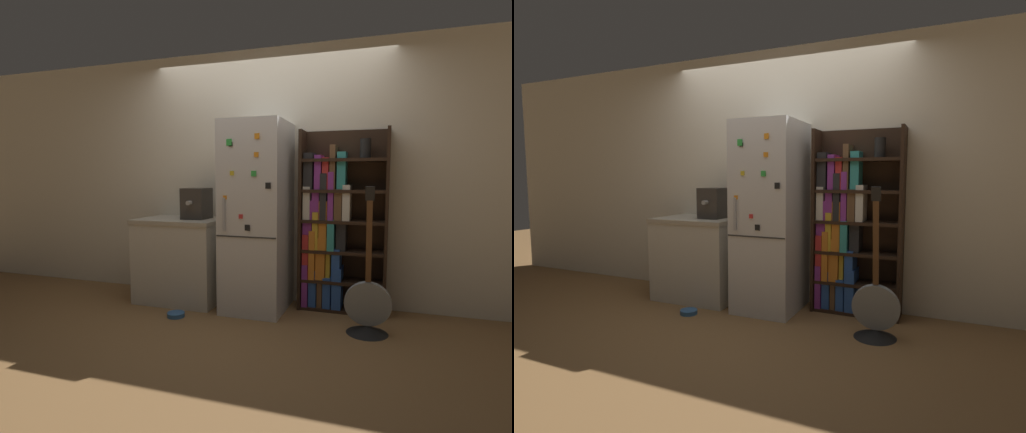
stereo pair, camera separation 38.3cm
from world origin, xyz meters
TOP-DOWN VIEW (x-y plane):
  - ground_plane at (0.00, 0.00)m, footprint 16.00×16.00m
  - wall_back at (0.00, 0.47)m, footprint 8.00×0.05m
  - refrigerator at (-0.00, 0.11)m, footprint 0.58×0.70m
  - bookshelf at (0.70, 0.33)m, footprint 0.82×0.28m
  - kitchen_counter at (-0.83, 0.13)m, footprint 0.87×0.65m
  - espresso_machine at (-0.67, 0.16)m, footprint 0.24×0.34m
  - guitar at (1.07, -0.22)m, footprint 0.38×0.34m
  - pet_bowl at (-0.64, -0.37)m, footprint 0.16×0.16m

SIDE VIEW (x-z plane):
  - ground_plane at x=0.00m, z-range 0.00..0.00m
  - pet_bowl at x=-0.64m, z-range 0.00..0.05m
  - guitar at x=1.07m, z-range -0.44..0.78m
  - kitchen_counter at x=-0.83m, z-range 0.00..0.87m
  - bookshelf at x=0.70m, z-range -0.07..1.67m
  - refrigerator at x=0.00m, z-range 0.00..1.82m
  - espresso_machine at x=-0.67m, z-range 0.87..1.18m
  - wall_back at x=0.00m, z-range 0.00..2.60m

